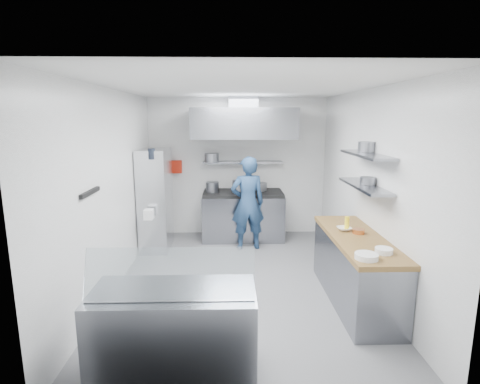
{
  "coord_description": "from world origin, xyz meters",
  "views": [
    {
      "loc": [
        -0.15,
        -5.18,
        2.39
      ],
      "look_at": [
        0.0,
        0.6,
        1.25
      ],
      "focal_mm": 28.0,
      "sensor_mm": 36.0,
      "label": 1
    }
  ],
  "objects_px": {
    "gas_range": "(243,217)",
    "display_case": "(175,333)",
    "chef": "(248,203)",
    "wire_rack": "(156,199)"
  },
  "relations": [
    {
      "from": "gas_range",
      "to": "display_case",
      "type": "distance_m",
      "value": 4.17
    },
    {
      "from": "chef",
      "to": "wire_rack",
      "type": "distance_m",
      "value": 1.7
    },
    {
      "from": "chef",
      "to": "display_case",
      "type": "height_order",
      "value": "chef"
    },
    {
      "from": "gas_range",
      "to": "wire_rack",
      "type": "distance_m",
      "value": 1.77
    },
    {
      "from": "chef",
      "to": "display_case",
      "type": "relative_size",
      "value": 1.15
    },
    {
      "from": "chef",
      "to": "wire_rack",
      "type": "height_order",
      "value": "wire_rack"
    },
    {
      "from": "display_case",
      "to": "wire_rack",
      "type": "bearing_deg",
      "value": 103.33
    },
    {
      "from": "wire_rack",
      "to": "display_case",
      "type": "distance_m",
      "value": 3.72
    },
    {
      "from": "gas_range",
      "to": "display_case",
      "type": "height_order",
      "value": "gas_range"
    },
    {
      "from": "display_case",
      "to": "gas_range",
      "type": "bearing_deg",
      "value": 79.23
    }
  ]
}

